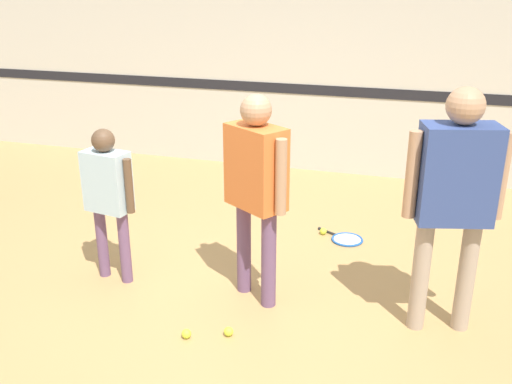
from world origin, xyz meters
name	(u,v)px	position (x,y,z in m)	size (l,w,h in m)	color
ground_plane	(226,301)	(0.00, 0.00, 0.00)	(16.00, 16.00, 0.00)	tan
wall_back	(319,41)	(0.00, 3.31, 1.60)	(16.00, 0.07, 3.20)	beige
person_instructor	(256,178)	(0.20, 0.13, 0.97)	(0.51, 0.44, 1.57)	#6B4C70
person_student_left	(108,189)	(-0.98, 0.08, 0.77)	(0.47, 0.24, 1.25)	#6B4C70
person_student_right	(455,187)	(1.53, 0.12, 1.04)	(0.62, 0.37, 1.69)	tan
racket_spare_on_floor	(346,239)	(0.70, 1.34, 0.01)	(0.51, 0.40, 0.03)	blue
tennis_ball_near_instructor	(229,332)	(0.17, -0.41, 0.03)	(0.07, 0.07, 0.07)	#CCE038
tennis_ball_by_spare_racket	(323,231)	(0.48, 1.40, 0.03)	(0.07, 0.07, 0.07)	#CCE038
tennis_ball_stray_left	(186,334)	(-0.10, -0.52, 0.03)	(0.07, 0.07, 0.07)	#CCE038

